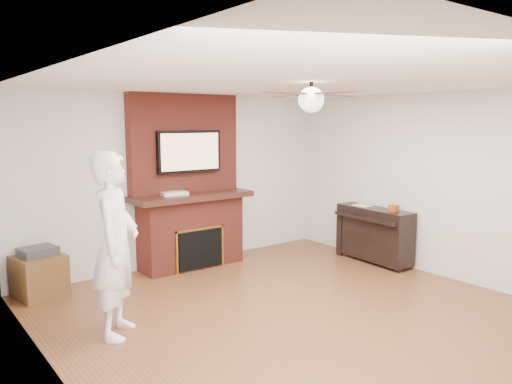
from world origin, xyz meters
TOP-DOWN VIEW (x-y plane):
  - room_shell at (0.00, 0.00)m, footprint 5.36×5.86m
  - fireplace at (0.00, 2.55)m, footprint 1.78×0.64m
  - tv at (0.00, 2.50)m, footprint 1.00×0.08m
  - ceiling_fan at (-0.00, 0.00)m, footprint 1.21×1.21m
  - person at (-1.77, 0.86)m, footprint 0.76×0.80m
  - side_table at (-2.11, 2.48)m, footprint 0.61×0.61m
  - piano at (2.30, 1.03)m, footprint 0.54×1.28m
  - cable_box at (-0.28, 2.45)m, footprint 0.38×0.24m
  - candle_orange at (-0.06, 2.32)m, footprint 0.07×0.07m
  - candle_green at (-0.12, 2.31)m, footprint 0.07×0.07m
  - candle_cream at (0.13, 2.31)m, footprint 0.07×0.07m
  - candle_blue at (0.21, 2.36)m, footprint 0.06×0.06m

SIDE VIEW (x-z plane):
  - candle_blue at x=0.21m, z-range 0.00..0.08m
  - candle_green at x=-0.12m, z-range 0.00..0.09m
  - candle_cream at x=0.13m, z-range 0.00..0.11m
  - candle_orange at x=-0.06m, z-range 0.00..0.11m
  - side_table at x=-2.11m, z-range -0.02..0.58m
  - piano at x=2.30m, z-range -0.02..0.90m
  - person at x=-1.77m, z-range 0.00..1.83m
  - fireplace at x=0.00m, z-range -0.25..2.25m
  - cable_box at x=-0.28m, z-range 1.08..1.13m
  - room_shell at x=0.00m, z-range -0.18..2.68m
  - tv at x=0.00m, z-range 1.38..1.98m
  - ceiling_fan at x=0.00m, z-range 2.18..2.49m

